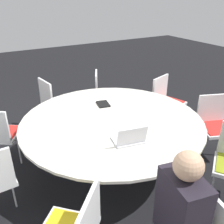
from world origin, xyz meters
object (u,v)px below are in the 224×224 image
at_px(person_0, 179,213).
at_px(chair_4, 104,92).
at_px(spiral_notebook, 103,104).
at_px(chair_3, 166,98).
at_px(chair_2, 215,122).
at_px(laptop, 130,139).
at_px(chair_5, 54,100).

bearing_deg(person_0, chair_4, -6.89).
bearing_deg(spiral_notebook, chair_3, -86.07).
distance_m(chair_2, chair_3, 0.95).
distance_m(person_0, laptop, 0.93).
distance_m(chair_4, chair_5, 0.88).
bearing_deg(spiral_notebook, person_0, 167.94).
height_order(chair_5, person_0, person_0).
xyz_separation_m(laptop, spiral_notebook, (0.97, -0.21, -0.04)).
relative_size(chair_2, chair_3, 1.00).
xyz_separation_m(chair_2, chair_5, (1.82, 1.64, 0.00)).
distance_m(person_0, spiral_notebook, 1.93).
distance_m(chair_2, chair_5, 2.45).
height_order(chair_2, chair_4, same).
xyz_separation_m(person_0, laptop, (0.91, -0.19, 0.06)).
relative_size(chair_3, person_0, 0.71).
height_order(chair_5, laptop, laptop).
relative_size(chair_3, spiral_notebook, 3.70).
height_order(chair_2, laptop, laptop).
bearing_deg(chair_5, chair_2, 32.95).
height_order(chair_2, chair_5, same).
bearing_deg(chair_3, chair_4, -65.09).
bearing_deg(chair_3, person_0, 31.95).
bearing_deg(chair_2, chair_4, -45.47).
relative_size(chair_2, laptop, 2.49).
relative_size(chair_3, chair_5, 1.00).
distance_m(chair_5, person_0, 2.84).
height_order(chair_4, laptop, laptop).
xyz_separation_m(chair_3, chair_4, (0.78, 0.74, 0.00)).
distance_m(chair_5, laptop, 1.95).
height_order(chair_2, spiral_notebook, chair_2).
relative_size(chair_4, chair_5, 1.00).
height_order(chair_3, chair_4, same).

